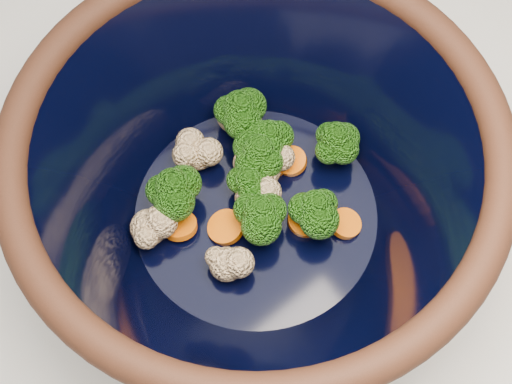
# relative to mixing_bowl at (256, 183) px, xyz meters

# --- Properties ---
(mixing_bowl) EXTENTS (0.43, 0.43, 0.16)m
(mixing_bowl) POSITION_rel_mixing_bowl_xyz_m (0.00, 0.00, 0.00)
(mixing_bowl) COLOR black
(mixing_bowl) RESTS_ON counter
(vegetable_pile) EXTENTS (0.20, 0.17, 0.06)m
(vegetable_pile) POSITION_rel_mixing_bowl_xyz_m (0.01, 0.02, -0.03)
(vegetable_pile) COLOR #608442
(vegetable_pile) RESTS_ON mixing_bowl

